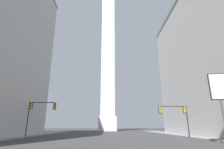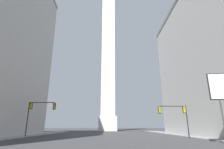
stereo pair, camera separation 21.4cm
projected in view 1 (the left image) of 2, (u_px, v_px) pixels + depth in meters
name	position (u px, v px, depth m)	size (l,w,h in m)	color
sidewalk_right	(221.00, 139.00, 26.26)	(5.00, 91.48, 0.15)	gray
obelisk	(108.00, 49.00, 83.15)	(7.51, 7.51, 77.21)	silver
traffic_light_mid_right	(177.00, 113.00, 32.05)	(5.34, 0.50, 5.61)	black
traffic_light_mid_left	(38.00, 110.00, 33.13)	(5.21, 0.50, 6.43)	black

